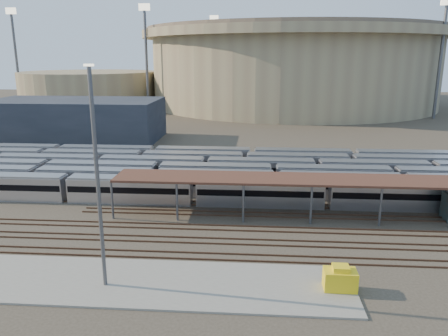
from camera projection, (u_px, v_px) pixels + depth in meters
ground at (171, 224)px, 55.74m from camera, size 420.00×420.00×0.00m
apron at (89, 280)px, 41.61m from camera, size 50.00×9.00×0.20m
subway_trains at (186, 172)px, 73.22m from camera, size 129.48×23.90×3.60m
inspection_shed at (343, 181)px, 56.73m from camera, size 60.30×6.00×5.30m
empty_tracks at (163, 239)px, 50.90m from camera, size 170.00×9.62×0.18m
stadium at (292, 65)px, 184.81m from camera, size 124.00×124.00×32.50m
secondary_arena at (90, 88)px, 183.79m from camera, size 56.00×56.00×14.00m
service_building at (76, 120)px, 110.10m from camera, size 42.00×20.00×10.00m
floodlight_0 at (146, 55)px, 158.84m from camera, size 4.00×1.00×38.40m
floodlight_1 at (16, 55)px, 172.52m from camera, size 4.00×1.00×38.40m
floodlight_2 at (441, 55)px, 141.86m from camera, size 4.00×1.00×38.40m
floodlight_3 at (214, 55)px, 205.61m from camera, size 4.00×1.00×38.40m
yard_light_pole at (98, 180)px, 38.15m from camera, size 0.82×0.36×20.04m
yellow_equipment at (340, 280)px, 39.71m from camera, size 2.96×1.86×1.84m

